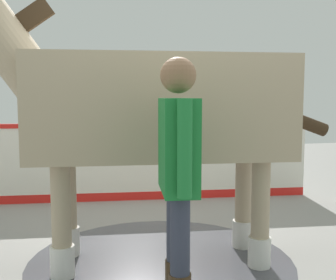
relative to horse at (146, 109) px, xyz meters
name	(u,v)px	position (x,y,z in m)	size (l,w,h in m)	color
ground_plane	(174,254)	(0.14, -0.29, -1.40)	(16.00, 16.00, 0.02)	gray
wet_patch	(161,260)	(-0.01, -0.13, -1.39)	(2.41, 2.41, 0.00)	#4C4C54
barrier_wall	(143,164)	(2.25, -0.37, -0.87)	(0.61, 4.85, 1.12)	silver
horse	(146,109)	(0.00, 0.00, 0.00)	(1.12, 3.61, 2.53)	tan
handler	(178,169)	(-0.97, -0.03, -0.37)	(0.69, 0.28, 1.75)	#47331E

